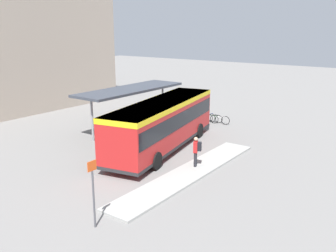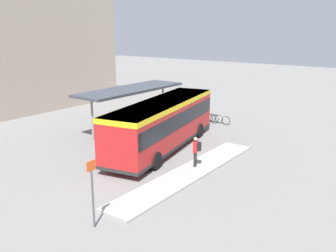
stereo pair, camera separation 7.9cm
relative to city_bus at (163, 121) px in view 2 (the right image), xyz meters
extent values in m
plane|color=slate|center=(-0.01, 0.00, -1.85)|extent=(120.00, 120.00, 0.00)
cube|color=#9E9E99|center=(-2.63, -3.77, -1.79)|extent=(12.02, 1.80, 0.12)
cube|color=red|center=(-0.01, 0.00, -0.09)|extent=(11.55, 4.75, 2.82)
cube|color=yellow|center=(-0.01, 0.00, 1.17)|extent=(11.57, 4.77, 0.30)
cube|color=black|center=(-0.01, 0.00, 0.25)|extent=(11.33, 4.73, 0.99)
cube|color=black|center=(5.49, 1.11, 0.25)|extent=(0.55, 2.34, 1.08)
cube|color=#28282B|center=(-0.01, 0.00, -1.40)|extent=(11.56, 4.76, 0.20)
cylinder|color=black|center=(3.17, 1.90, -1.34)|extent=(1.05, 0.48, 1.02)
cylinder|color=black|center=(3.66, -0.53, -1.34)|extent=(1.05, 0.48, 1.02)
cylinder|color=black|center=(-3.67, 0.52, -1.34)|extent=(1.05, 0.48, 1.02)
cylinder|color=black|center=(-3.19, -1.90, -1.34)|extent=(1.05, 0.48, 1.02)
cylinder|color=#232328|center=(-1.81, -3.60, -1.31)|extent=(0.16, 0.16, 0.84)
cylinder|color=#232328|center=(-1.63, -3.52, -1.31)|extent=(0.16, 0.16, 0.84)
cube|color=#B21E1E|center=(-1.72, -3.56, -0.58)|extent=(0.47, 0.38, 0.63)
cube|color=black|center=(-1.63, -3.76, -0.55)|extent=(0.37, 0.31, 0.48)
sphere|color=tan|center=(-1.72, -3.56, -0.13)|extent=(0.23, 0.23, 0.23)
torus|color=black|center=(8.02, -0.38, -1.49)|extent=(0.14, 0.73, 0.73)
torus|color=black|center=(7.89, 0.59, -1.49)|extent=(0.14, 0.73, 0.73)
cylinder|color=silver|center=(7.96, 0.10, -1.26)|extent=(0.14, 0.77, 0.04)
cylinder|color=silver|center=(7.93, 0.28, -1.32)|extent=(0.04, 0.04, 0.36)
cube|color=black|center=(7.93, 0.28, -1.14)|extent=(0.09, 0.19, 0.04)
cylinder|color=silver|center=(8.01, -0.29, -1.17)|extent=(0.48, 0.09, 0.03)
torus|color=black|center=(8.17, 1.24, -1.53)|extent=(0.09, 0.66, 0.66)
torus|color=black|center=(8.23, 0.35, -1.53)|extent=(0.09, 0.66, 0.66)
cylinder|color=#287F3D|center=(8.20, 0.79, -1.31)|extent=(0.08, 0.70, 0.04)
cylinder|color=#287F3D|center=(8.21, 0.63, -1.36)|extent=(0.04, 0.04, 0.32)
cube|color=black|center=(8.21, 0.63, -1.20)|extent=(0.08, 0.18, 0.04)
cylinder|color=#287F3D|center=(8.17, 1.15, -1.23)|extent=(0.48, 0.07, 0.03)
torus|color=black|center=(8.16, 0.99, -1.49)|extent=(0.16, 0.73, 0.73)
torus|color=black|center=(8.32, 1.97, -1.49)|extent=(0.16, 0.73, 0.73)
cylinder|color=#2847AD|center=(8.24, 1.48, -1.25)|extent=(0.16, 0.77, 0.04)
cylinder|color=#2847AD|center=(8.27, 1.65, -1.31)|extent=(0.04, 0.04, 0.36)
cube|color=black|center=(8.27, 1.65, -1.13)|extent=(0.10, 0.19, 0.04)
cylinder|color=#2847AD|center=(8.18, 1.08, -1.17)|extent=(0.48, 0.11, 0.03)
cube|color=#383D47|center=(2.63, 5.04, 1.26)|extent=(9.59, 2.96, 0.18)
cylinder|color=gray|center=(-1.45, 5.04, -0.34)|extent=(0.16, 0.16, 3.02)
cylinder|color=gray|center=(6.70, 5.04, -0.34)|extent=(0.16, 0.16, 3.02)
cylinder|color=slate|center=(-0.06, 2.63, -1.54)|extent=(0.67, 0.67, 0.63)
sphere|color=#286B2D|center=(-0.06, 2.63, -0.94)|extent=(0.77, 0.77, 0.77)
cylinder|color=#4C4C51|center=(-9.56, -3.76, -0.65)|extent=(0.08, 0.08, 2.40)
cube|color=#D84C19|center=(-9.56, -3.76, 0.75)|extent=(0.44, 0.03, 0.40)
camera|label=1|loc=(-18.69, -13.99, 5.87)|focal=40.00mm
camera|label=2|loc=(-18.65, -14.05, 5.87)|focal=40.00mm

